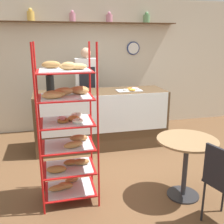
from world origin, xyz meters
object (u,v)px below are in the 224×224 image
pastry_rack (68,129)px  coffee_carafe (50,84)px  donut_tray_counter (131,90)px  person_worker (87,89)px  cafe_table (186,154)px

pastry_rack → coffee_carafe: pastry_rack is taller
pastry_rack → coffee_carafe: 1.49m
pastry_rack → donut_tray_counter: bearing=50.5°
coffee_carafe → pastry_rack: bearing=-83.9°
pastry_rack → person_worker: bearing=75.9°
person_worker → cafe_table: (0.84, -2.39, -0.38)m
pastry_rack → coffee_carafe: bearing=96.1°
person_worker → donut_tray_counter: size_ratio=3.92×
coffee_carafe → cafe_table: bearing=-48.6°
coffee_carafe → donut_tray_counter: (1.38, 0.03, -0.16)m
person_worker → donut_tray_counter: bearing=-42.2°
cafe_table → coffee_carafe: size_ratio=2.08×
pastry_rack → donut_tray_counter: 1.93m
cafe_table → donut_tray_counter: donut_tray_counter is taller
donut_tray_counter → person_worker: bearing=137.8°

